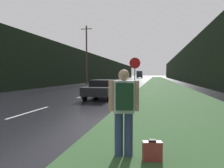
{
  "coord_description": "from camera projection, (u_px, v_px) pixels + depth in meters",
  "views": [
    {
      "loc": [
        5.47,
        0.13,
        1.68
      ],
      "look_at": [
        2.0,
        16.11,
        0.9
      ],
      "focal_mm": 32.0,
      "sensor_mm": 36.0,
      "label": 1
    }
  ],
  "objects": [
    {
      "name": "utility_pole_far",
      "position": [
        87.0,
        55.0,
        31.76
      ],
      "size": [
        1.8,
        0.24,
        9.41
      ],
      "color": "#4C3823",
      "rests_on": "ground_plane"
    },
    {
      "name": "lane_stripe_d",
      "position": [
        106.0,
        89.0,
        22.58
      ],
      "size": [
        0.12,
        3.0,
        0.01
      ],
      "primitive_type": "cube",
      "color": "silver",
      "rests_on": "ground_plane"
    },
    {
      "name": "car_passing_near",
      "position": [
        102.0,
        89.0,
        14.14
      ],
      "size": [
        1.87,
        4.07,
        1.3
      ],
      "rotation": [
        0.0,
        0.0,
        3.14
      ],
      "color": "black",
      "rests_on": "ground_plane"
    },
    {
      "name": "delivery_truck",
      "position": [
        140.0,
        74.0,
        93.95
      ],
      "size": [
        2.52,
        7.49,
        3.33
      ],
      "color": "black",
      "rests_on": "ground_plane"
    },
    {
      "name": "hitchhiker_with_backpack",
      "position": [
        124.0,
        107.0,
        4.01
      ],
      "size": [
        0.61,
        0.48,
        1.78
      ],
      "rotation": [
        0.0,
        0.0,
        0.21
      ],
      "color": "navy",
      "rests_on": "ground_plane"
    },
    {
      "name": "stop_sign",
      "position": [
        135.0,
        73.0,
        13.42
      ],
      "size": [
        0.73,
        0.07,
        2.82
      ],
      "color": "slate",
      "rests_on": "ground_plane"
    },
    {
      "name": "treeline_far_side",
      "position": [
        96.0,
        69.0,
        51.8
      ],
      "size": [
        2.0,
        140.0,
        6.46
      ],
      "primitive_type": "cube",
      "color": "black",
      "rests_on": "ground_plane"
    },
    {
      "name": "treeline_near_side",
      "position": [
        186.0,
        66.0,
        47.07
      ],
      "size": [
        2.0,
        140.0,
        7.61
      ],
      "primitive_type": "cube",
      "color": "black",
      "rests_on": "ground_plane"
    },
    {
      "name": "grass_verge",
      "position": [
        161.0,
        83.0,
        38.76
      ],
      "size": [
        6.0,
        240.0,
        0.02
      ],
      "primitive_type": "cube",
      "color": "#33562D",
      "rests_on": "ground_plane"
    },
    {
      "name": "lane_stripe_b",
      "position": [
        30.0,
        112.0,
        8.92
      ],
      "size": [
        0.12,
        3.0,
        0.01
      ],
      "primitive_type": "cube",
      "color": "silver",
      "rests_on": "ground_plane"
    },
    {
      "name": "suitcase",
      "position": [
        152.0,
        151.0,
        3.84
      ],
      "size": [
        0.39,
        0.22,
        0.43
      ],
      "rotation": [
        0.0,
        0.0,
        0.21
      ],
      "color": "#9E3333",
      "rests_on": "ground_plane"
    },
    {
      "name": "lane_stripe_c",
      "position": [
        84.0,
        96.0,
        15.75
      ],
      "size": [
        0.12,
        3.0,
        0.01
      ],
      "primitive_type": "cube",
      "color": "silver",
      "rests_on": "ground_plane"
    }
  ]
}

